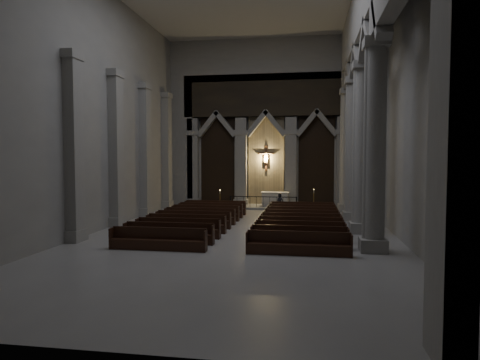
{
  "coord_description": "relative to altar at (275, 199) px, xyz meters",
  "views": [
    {
      "loc": [
        3.03,
        -19.25,
        3.63
      ],
      "look_at": [
        -0.52,
        3.0,
        2.38
      ],
      "focal_mm": 32.0,
      "sensor_mm": 36.0,
      "label": 1
    }
  ],
  "objects": [
    {
      "name": "sanctuary_wall",
      "position": [
        -0.75,
        0.98,
        5.97
      ],
      "size": [
        14.0,
        0.77,
        12.0
      ],
      "color": "gray",
      "rests_on": "ground"
    },
    {
      "name": "pews",
      "position": [
        -0.75,
        -8.93,
        -0.36
      ],
      "size": [
        9.26,
        10.77,
        0.86
      ],
      "color": "black",
      "rests_on": "ground"
    },
    {
      "name": "candle_stand_right",
      "position": [
        2.67,
        -1.26,
        -0.24
      ],
      "size": [
        0.25,
        0.25,
        1.47
      ],
      "color": "#A38232",
      "rests_on": "ground"
    },
    {
      "name": "right_arcade",
      "position": [
        4.75,
        -9.23,
        7.18
      ],
      "size": [
        1.0,
        24.0,
        12.0
      ],
      "color": "gray",
      "rests_on": "ground"
    },
    {
      "name": "candle_stand_left",
      "position": [
        -3.64,
        -1.4,
        -0.28
      ],
      "size": [
        0.23,
        0.23,
        1.35
      ],
      "color": "#A38232",
      "rests_on": "ground"
    },
    {
      "name": "altar",
      "position": [
        0.0,
        0.0,
        0.0
      ],
      "size": [
        1.93,
        0.77,
        0.98
      ],
      "color": "beige",
      "rests_on": "sanctuary_step"
    },
    {
      "name": "sanctuary_step",
      "position": [
        -0.75,
        0.04,
        -0.57
      ],
      "size": [
        8.5,
        2.6,
        0.15
      ],
      "primitive_type": "cube",
      "color": "gray",
      "rests_on": "ground"
    },
    {
      "name": "worshipper",
      "position": [
        0.56,
        -3.42,
        0.02
      ],
      "size": [
        0.57,
        0.47,
        1.33
      ],
      "primitive_type": "imported",
      "rotation": [
        0.0,
        0.0,
        -0.37
      ],
      "color": "black",
      "rests_on": "ground"
    },
    {
      "name": "left_pilasters",
      "position": [
        -7.5,
        -7.06,
        3.26
      ],
      "size": [
        0.6,
        13.0,
        8.03
      ],
      "color": "gray",
      "rests_on": "ground"
    },
    {
      "name": "altar_rail",
      "position": [
        -0.75,
        -0.79,
        -0.04
      ],
      "size": [
        4.62,
        0.09,
        0.91
      ],
      "color": "black",
      "rests_on": "ground"
    },
    {
      "name": "room",
      "position": [
        -0.75,
        -10.56,
        6.96
      ],
      "size": [
        24.0,
        24.1,
        12.0
      ],
      "color": "gray",
      "rests_on": "ground"
    }
  ]
}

